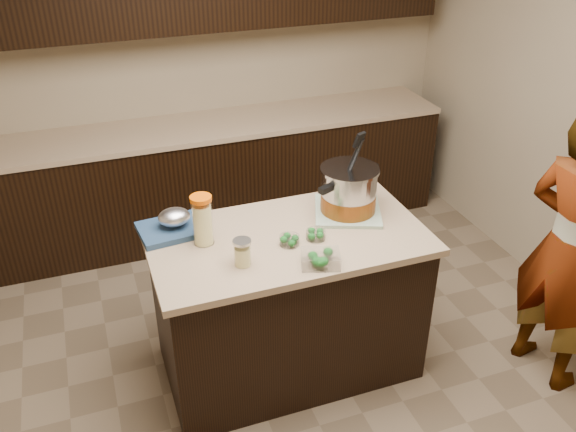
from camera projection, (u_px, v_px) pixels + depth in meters
name	position (u px, v px, depth m)	size (l,w,h in m)	color
ground_plane	(288.00, 363.00, 3.65)	(4.00, 4.00, 0.00)	brown
room_shell	(288.00, 85.00, 2.79)	(4.04, 4.04, 2.72)	tan
back_cabinets	(210.00, 116.00, 4.59)	(3.60, 0.63, 2.33)	black
island	(288.00, 303.00, 3.43)	(1.46, 0.81, 0.90)	black
dish_towel	(348.00, 211.00, 3.41)	(0.36, 0.36, 0.02)	#59855E
stock_pot	(349.00, 192.00, 3.35)	(0.43, 0.43, 0.46)	#B7B7BC
lemonade_pitcher	(203.00, 222.00, 3.08)	(0.14, 0.14, 0.27)	#E4DA8B
mason_jar	(242.00, 253.00, 2.94)	(0.12, 0.12, 0.15)	#E4DA8B
broccoli_tub_left	(289.00, 241.00, 3.12)	(0.13, 0.13, 0.05)	silver
broccoli_tub_right	(316.00, 235.00, 3.16)	(0.11, 0.11, 0.05)	silver
broccoli_tub_rect	(321.00, 260.00, 2.95)	(0.22, 0.19, 0.07)	silver
blue_tray	(172.00, 225.00, 3.21)	(0.36, 0.30, 0.13)	navy
person	(570.00, 251.00, 3.22)	(0.60, 0.39, 1.64)	gray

